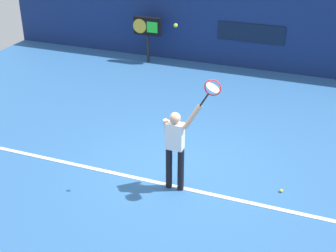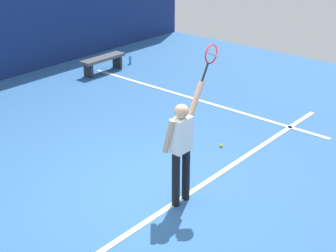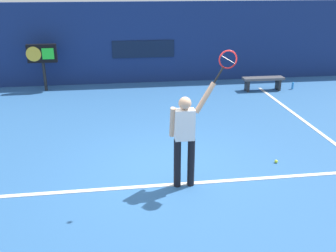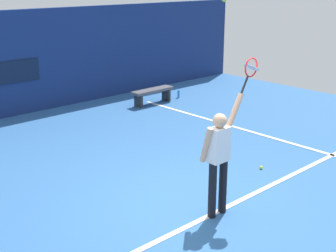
{
  "view_description": "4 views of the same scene",
  "coord_description": "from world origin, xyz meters",
  "px_view_note": "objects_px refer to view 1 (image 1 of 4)",
  "views": [
    {
      "loc": [
        2.92,
        -8.14,
        5.5
      ],
      "look_at": [
        -0.24,
        -0.0,
        1.04
      ],
      "focal_mm": 50.66,
      "sensor_mm": 36.0,
      "label": 1
    },
    {
      "loc": [
        -5.15,
        -4.89,
        4.41
      ],
      "look_at": [
        0.49,
        -0.08,
        1.06
      ],
      "focal_mm": 53.13,
      "sensor_mm": 36.0,
      "label": 2
    },
    {
      "loc": [
        -0.95,
        -6.54,
        3.52
      ],
      "look_at": [
        -0.08,
        -0.22,
        1.02
      ],
      "focal_mm": 40.02,
      "sensor_mm": 36.0,
      "label": 3
    },
    {
      "loc": [
        -5.01,
        -5.04,
        3.65
      ],
      "look_at": [
        -0.24,
        0.1,
        1.41
      ],
      "focal_mm": 50.0,
      "sensor_mm": 36.0,
      "label": 4
    }
  ],
  "objects_px": {
    "spare_ball": "(281,191)",
    "tennis_ball": "(176,25)",
    "scoreboard_clock": "(147,28)",
    "tennis_player": "(175,144)",
    "tennis_racket": "(212,89)"
  },
  "relations": [
    {
      "from": "scoreboard_clock",
      "to": "tennis_racket",
      "type": "bearing_deg",
      "value": -58.38
    },
    {
      "from": "spare_ball",
      "to": "tennis_player",
      "type": "bearing_deg",
      "value": -162.98
    },
    {
      "from": "scoreboard_clock",
      "to": "tennis_player",
      "type": "bearing_deg",
      "value": -62.65
    },
    {
      "from": "tennis_player",
      "to": "scoreboard_clock",
      "type": "relative_size",
      "value": 1.24
    },
    {
      "from": "tennis_player",
      "to": "scoreboard_clock",
      "type": "xyz_separation_m",
      "value": [
        -3.55,
        6.87,
        0.19
      ]
    },
    {
      "from": "tennis_player",
      "to": "spare_ball",
      "type": "xyz_separation_m",
      "value": [
        2.04,
        0.62,
        -0.98
      ]
    },
    {
      "from": "tennis_ball",
      "to": "scoreboard_clock",
      "type": "xyz_separation_m",
      "value": [
        -3.54,
        6.87,
        -2.15
      ]
    },
    {
      "from": "tennis_ball",
      "to": "scoreboard_clock",
      "type": "relative_size",
      "value": 0.04
    },
    {
      "from": "scoreboard_clock",
      "to": "tennis_ball",
      "type": "bearing_deg",
      "value": -62.73
    },
    {
      "from": "spare_ball",
      "to": "tennis_ball",
      "type": "bearing_deg",
      "value": -162.89
    },
    {
      "from": "tennis_racket",
      "to": "spare_ball",
      "type": "distance_m",
      "value": 2.69
    },
    {
      "from": "tennis_ball",
      "to": "spare_ball",
      "type": "height_order",
      "value": "tennis_ball"
    },
    {
      "from": "tennis_racket",
      "to": "tennis_ball",
      "type": "bearing_deg",
      "value": -179.83
    },
    {
      "from": "tennis_player",
      "to": "tennis_ball",
      "type": "height_order",
      "value": "tennis_ball"
    },
    {
      "from": "tennis_player",
      "to": "tennis_racket",
      "type": "distance_m",
      "value": 1.43
    }
  ]
}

